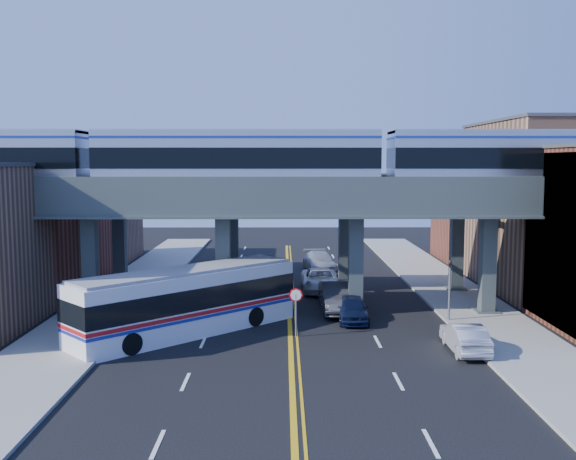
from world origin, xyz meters
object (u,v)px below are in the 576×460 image
object	(u,v)px
car_parked_curb	(465,337)
transit_train	(238,159)
transit_bus	(187,302)
stop_sign	(296,304)
car_lane_d	(320,262)
traffic_signal	(450,283)
car_lane_a	(352,309)
car_lane_b	(337,297)
car_lane_c	(321,280)

from	to	relation	value
car_parked_curb	transit_train	bearing A→B (deg)	-33.57
transit_bus	car_parked_curb	xyz separation A→B (m)	(14.05, -3.43, -1.02)
stop_sign	car_lane_d	size ratio (longest dim) A/B	0.47
traffic_signal	transit_bus	size ratio (longest dim) A/B	0.36
stop_sign	car_parked_curb	xyz separation A→B (m)	(8.20, -2.75, -1.05)
traffic_signal	car_parked_curb	distance (m)	6.01
car_parked_curb	car_lane_a	bearing A→B (deg)	-51.38
car_lane_b	car_parked_curb	bearing A→B (deg)	-58.38
transit_train	car_lane_d	size ratio (longest dim) A/B	9.17
transit_bus	car_lane_d	world-z (taller)	transit_bus
car_lane_a	car_lane_b	world-z (taller)	car_lane_b
traffic_signal	car_parked_curb	xyz separation A→B (m)	(-0.70, -5.75, -1.59)
car_lane_b	traffic_signal	bearing A→B (deg)	-25.19
stop_sign	car_parked_curb	bearing A→B (deg)	-18.57
traffic_signal	car_lane_d	bearing A→B (deg)	110.40
traffic_signal	car_lane_d	xyz separation A→B (m)	(-6.47, 17.41, -1.49)
transit_train	car_lane_d	world-z (taller)	transit_train
car_lane_b	transit_bus	bearing A→B (deg)	-150.72
traffic_signal	car_lane_d	size ratio (longest dim) A/B	0.73
car_lane_b	car_parked_curb	distance (m)	10.14
car_lane_a	car_lane_d	xyz separation A→B (m)	(-0.93, 17.04, 0.09)
stop_sign	traffic_signal	distance (m)	9.41
traffic_signal	car_lane_c	size ratio (longest dim) A/B	0.72
transit_bus	car_lane_c	size ratio (longest dim) A/B	2.03
car_lane_c	transit_bus	bearing A→B (deg)	-125.22
car_lane_c	car_parked_curb	bearing A→B (deg)	-68.12
stop_sign	car_parked_curb	world-z (taller)	stop_sign
transit_train	car_lane_c	bearing A→B (deg)	52.94
car_lane_a	car_lane_c	bearing A→B (deg)	100.09
transit_train	car_lane_b	xyz separation A→B (m)	(6.03, 0.74, -8.52)
transit_bus	car_lane_b	distance (m)	9.94
car_lane_d	car_parked_curb	xyz separation A→B (m)	(5.77, -23.16, -0.10)
car_lane_a	transit_bus	bearing A→B (deg)	-162.39
car_lane_d	traffic_signal	bearing A→B (deg)	-77.14
transit_train	car_lane_c	xyz separation A→B (m)	(5.37, 7.11, -8.65)
transit_bus	car_lane_d	distance (m)	21.42
transit_train	car_parked_curb	size ratio (longest dim) A/B	11.87
car_lane_b	stop_sign	bearing A→B (deg)	-116.37
transit_bus	car_lane_b	bearing A→B (deg)	-12.66
traffic_signal	car_lane_b	size ratio (longest dim) A/B	0.74
stop_sign	car_lane_a	size ratio (longest dim) A/B	0.62
transit_train	transit_bus	bearing A→B (deg)	-119.84
traffic_signal	car_lane_c	world-z (taller)	traffic_signal
car_lane_a	traffic_signal	bearing A→B (deg)	-2.49
transit_bus	car_lane_a	distance (m)	9.65
transit_train	transit_bus	xyz separation A→B (m)	(-2.48, -4.33, -7.70)
transit_bus	traffic_signal	bearing A→B (deg)	-34.44
stop_sign	car_lane_a	bearing A→B (deg)	45.10
transit_bus	car_lane_a	xyz separation A→B (m)	(9.21, 2.69, -1.01)
transit_bus	car_lane_a	bearing A→B (deg)	-27.10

